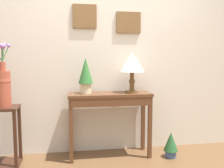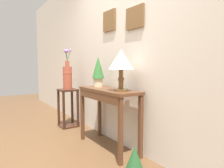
% 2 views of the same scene
% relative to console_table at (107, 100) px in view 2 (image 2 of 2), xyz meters
% --- Properties ---
extents(back_wall_with_art, '(9.00, 0.13, 2.80)m').
position_rel_console_table_xyz_m(back_wall_with_art, '(0.04, 0.29, 0.74)').
color(back_wall_with_art, beige).
rests_on(back_wall_with_art, ground).
extents(console_table, '(1.01, 0.36, 0.80)m').
position_rel_console_table_xyz_m(console_table, '(0.00, 0.00, 0.00)').
color(console_table, '#56331E').
rests_on(console_table, ground).
extents(table_lamp, '(0.30, 0.30, 0.49)m').
position_rel_console_table_xyz_m(table_lamp, '(0.28, 0.02, 0.49)').
color(table_lamp, brown).
rests_on(table_lamp, console_table).
extents(potted_plant_on_console, '(0.18, 0.18, 0.43)m').
position_rel_console_table_xyz_m(potted_plant_on_console, '(-0.29, 0.04, 0.38)').
color(potted_plant_on_console, beige).
rests_on(potted_plant_on_console, console_table).
extents(pedestal_stand_left, '(0.31, 0.31, 0.68)m').
position_rel_console_table_xyz_m(pedestal_stand_left, '(-1.21, -0.06, -0.32)').
color(pedestal_stand_left, '#381E14').
rests_on(pedestal_stand_left, ground).
extents(flower_vase_tall, '(0.19, 0.17, 0.72)m').
position_rel_console_table_xyz_m(flower_vase_tall, '(-1.21, -0.06, 0.28)').
color(flower_vase_tall, '#9E4733').
rests_on(flower_vase_tall, pedestal_stand_left).
extents(potted_plant_floor, '(0.18, 0.18, 0.32)m').
position_rel_console_table_xyz_m(potted_plant_floor, '(0.74, -0.15, -0.48)').
color(potted_plant_floor, '#3D5684').
rests_on(potted_plant_floor, ground).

